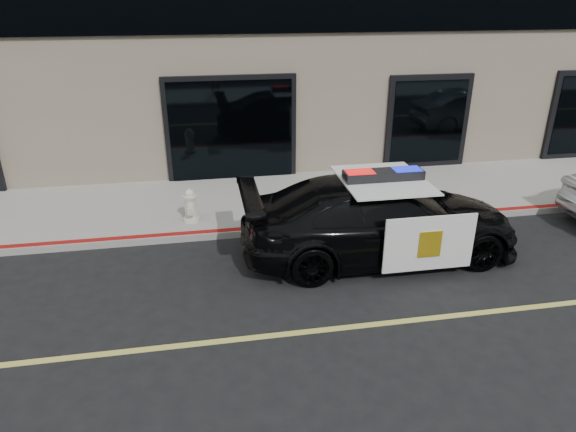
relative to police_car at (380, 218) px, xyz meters
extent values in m
plane|color=black|center=(-1.50, -2.25, -0.80)|extent=(120.00, 120.00, 0.00)
cube|color=gray|center=(-1.50, 3.00, -0.72)|extent=(60.00, 3.50, 0.15)
imported|color=black|center=(0.00, 0.00, -0.01)|extent=(2.24, 5.43, 1.57)
cube|color=white|center=(0.51, -1.13, -0.04)|extent=(1.67, 0.05, 1.05)
cube|color=white|center=(0.52, 1.12, -0.04)|extent=(1.67, 0.05, 1.05)
cube|color=white|center=(0.00, 0.00, 0.79)|extent=(1.58, 1.89, 0.03)
cube|color=gold|center=(0.51, -1.16, -0.04)|extent=(0.42, 0.01, 0.50)
cube|color=black|center=(0.00, 0.00, 0.88)|extent=(1.51, 0.40, 0.18)
cube|color=red|center=(-0.46, 0.00, 0.89)|extent=(0.52, 0.34, 0.17)
cube|color=#0C19CC|center=(0.45, 0.00, 0.89)|extent=(0.52, 0.34, 0.17)
cylinder|color=silver|center=(-3.65, 1.95, -0.61)|extent=(0.35, 0.35, 0.08)
cylinder|color=silver|center=(-3.65, 1.95, -0.33)|extent=(0.25, 0.25, 0.48)
cylinder|color=silver|center=(-3.65, 1.95, -0.07)|extent=(0.30, 0.30, 0.06)
sphere|color=silver|center=(-3.65, 1.95, -0.01)|extent=(0.22, 0.22, 0.22)
cylinder|color=silver|center=(-3.65, 1.95, 0.09)|extent=(0.07, 0.07, 0.07)
cylinder|color=silver|center=(-3.65, 2.11, -0.26)|extent=(0.13, 0.12, 0.13)
cylinder|color=silver|center=(-3.65, 1.79, -0.26)|extent=(0.13, 0.12, 0.13)
cylinder|color=silver|center=(-3.65, 1.76, -0.33)|extent=(0.16, 0.13, 0.16)
camera|label=1|loc=(-3.35, -8.62, 4.08)|focal=32.00mm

